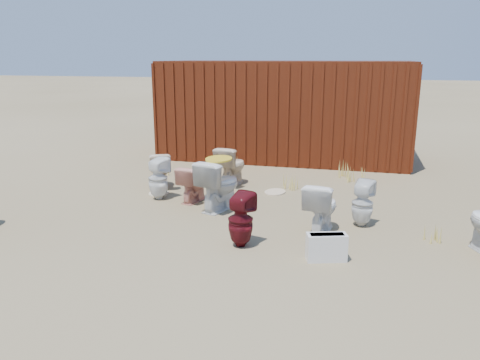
% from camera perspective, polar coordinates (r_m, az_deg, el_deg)
% --- Properties ---
extents(ground, '(100.00, 100.00, 0.00)m').
position_cam_1_polar(ground, '(7.24, -1.17, -5.39)').
color(ground, brown).
rests_on(ground, ground).
extents(shipping_container, '(6.00, 2.40, 2.40)m').
position_cam_1_polar(shipping_container, '(11.95, 5.49, 8.49)').
color(shipping_container, '#46170B').
rests_on(shipping_container, ground).
extents(toilet_front_pink, '(0.49, 0.70, 0.65)m').
position_cam_1_polar(toilet_front_pink, '(8.31, -5.72, -0.44)').
color(toilet_front_pink, '#E39583').
rests_on(toilet_front_pink, ground).
extents(toilet_front_c, '(0.54, 0.80, 0.76)m').
position_cam_1_polar(toilet_front_c, '(6.91, 9.87, -3.29)').
color(toilet_front_c, white).
rests_on(toilet_front_c, ground).
extents(toilet_front_maroon, '(0.42, 0.43, 0.75)m').
position_cam_1_polar(toilet_front_maroon, '(6.30, 0.09, -4.89)').
color(toilet_front_maroon, '#560E14').
rests_on(toilet_front_maroon, ground).
extents(toilet_back_a, '(0.45, 0.46, 0.76)m').
position_cam_1_polar(toilet_back_a, '(8.51, -9.95, 0.17)').
color(toilet_back_a, white).
rests_on(toilet_back_a, ground).
extents(toilet_back_beige_left, '(0.65, 0.80, 0.71)m').
position_cam_1_polar(toilet_back_beige_left, '(9.28, -9.71, 1.23)').
color(toilet_back_beige_left, beige).
rests_on(toilet_back_beige_left, ground).
extents(toilet_back_beige_right, '(0.58, 0.84, 0.79)m').
position_cam_1_polar(toilet_back_beige_right, '(9.32, -1.05, 1.75)').
color(toilet_back_beige_right, beige).
rests_on(toilet_back_beige_right, ground).
extents(toilet_back_yellowlid, '(0.72, 0.95, 0.86)m').
position_cam_1_polar(toilet_back_yellowlid, '(7.81, -2.57, -0.58)').
color(toilet_back_yellowlid, silver).
rests_on(toilet_back_yellowlid, ground).
extents(toilet_back_e, '(0.40, 0.41, 0.71)m').
position_cam_1_polar(toilet_back_e, '(7.29, 14.70, -2.78)').
color(toilet_back_e, white).
rests_on(toilet_back_e, ground).
extents(yellow_lid, '(0.43, 0.54, 0.02)m').
position_cam_1_polar(yellow_lid, '(7.71, -2.60, 2.58)').
color(yellow_lid, gold).
rests_on(yellow_lid, toilet_back_yellowlid).
extents(loose_tank, '(0.54, 0.34, 0.35)m').
position_cam_1_polar(loose_tank, '(6.04, 10.49, -8.05)').
color(loose_tank, silver).
rests_on(loose_tank, ground).
extents(loose_lid_near, '(0.48, 0.57, 0.02)m').
position_cam_1_polar(loose_lid_near, '(8.89, 4.28, -1.48)').
color(loose_lid_near, beige).
rests_on(loose_lid_near, ground).
extents(loose_lid_far, '(0.40, 0.50, 0.02)m').
position_cam_1_polar(loose_lid_far, '(8.94, -9.87, -1.58)').
color(loose_lid_far, beige).
rests_on(loose_lid_far, ground).
extents(weed_clump_a, '(0.36, 0.36, 0.28)m').
position_cam_1_polar(weed_clump_a, '(10.28, -9.56, 1.33)').
color(weed_clump_a, gold).
rests_on(weed_clump_a, ground).
extents(weed_clump_b, '(0.32, 0.32, 0.31)m').
position_cam_1_polar(weed_clump_b, '(9.15, 6.14, -0.12)').
color(weed_clump_b, gold).
rests_on(weed_clump_b, ground).
extents(weed_clump_c, '(0.36, 0.36, 0.35)m').
position_cam_1_polar(weed_clump_c, '(9.84, 14.05, 0.69)').
color(weed_clump_c, gold).
rests_on(weed_clump_c, ground).
extents(weed_clump_d, '(0.30, 0.30, 0.26)m').
position_cam_1_polar(weed_clump_d, '(10.67, -0.81, 1.97)').
color(weed_clump_d, gold).
rests_on(weed_clump_d, ground).
extents(weed_clump_e, '(0.34, 0.34, 0.34)m').
position_cam_1_polar(weed_clump_e, '(10.23, 12.05, 1.30)').
color(weed_clump_e, gold).
rests_on(weed_clump_e, ground).
extents(weed_clump_f, '(0.28, 0.28, 0.23)m').
position_cam_1_polar(weed_clump_f, '(7.11, 22.09, -5.91)').
color(weed_clump_f, gold).
rests_on(weed_clump_f, ground).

